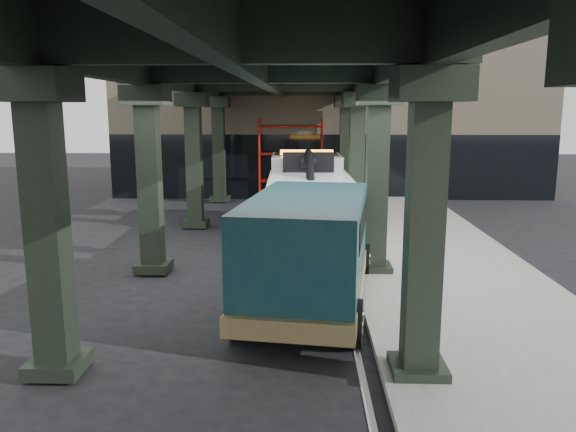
# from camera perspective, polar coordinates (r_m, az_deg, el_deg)

# --- Properties ---
(ground) EXTENTS (90.00, 90.00, 0.00)m
(ground) POSITION_cam_1_polar(r_m,az_deg,el_deg) (13.42, -1.45, -8.33)
(ground) COLOR black
(ground) RESTS_ON ground
(sidewalk) EXTENTS (5.00, 40.00, 0.15)m
(sidewalk) POSITION_cam_1_polar(r_m,az_deg,el_deg) (15.74, 15.65, -5.56)
(sidewalk) COLOR gray
(sidewalk) RESTS_ON ground
(lane_stripe) EXTENTS (0.12, 38.00, 0.01)m
(lane_stripe) POSITION_cam_1_polar(r_m,az_deg,el_deg) (15.33, 5.37, -5.90)
(lane_stripe) COLOR silver
(lane_stripe) RESTS_ON ground
(viaduct) EXTENTS (7.40, 32.00, 6.40)m
(viaduct) POSITION_cam_1_polar(r_m,az_deg,el_deg) (14.75, -2.70, 14.92)
(viaduct) COLOR black
(viaduct) RESTS_ON ground
(building) EXTENTS (22.00, 10.00, 8.00)m
(building) POSITION_cam_1_polar(r_m,az_deg,el_deg) (32.69, 4.09, 10.02)
(building) COLOR #C6B793
(building) RESTS_ON ground
(scaffolding) EXTENTS (3.08, 0.88, 4.00)m
(scaffolding) POSITION_cam_1_polar(r_m,az_deg,el_deg) (27.41, 0.27, 5.96)
(scaffolding) COLOR #B61A0E
(scaffolding) RESTS_ON ground
(tow_truck) EXTENTS (3.04, 9.41, 3.05)m
(tow_truck) POSITION_cam_1_polar(r_m,az_deg,el_deg) (19.42, 2.07, 2.15)
(tow_truck) COLOR black
(tow_truck) RESTS_ON ground
(towed_van) EXTENTS (3.27, 6.62, 2.58)m
(towed_van) POSITION_cam_1_polar(r_m,az_deg,el_deg) (12.45, 2.21, -3.20)
(towed_van) COLOR #10363C
(towed_van) RESTS_ON ground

